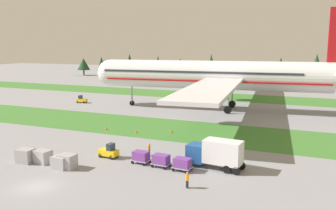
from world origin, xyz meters
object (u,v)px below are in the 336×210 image
Objects in this scene: taxiway_marker_0 at (136,131)px; cargo_dolly_second at (161,160)px; cargo_dolly_lead at (141,156)px; ground_crew_loader at (187,179)px; catering_truck at (216,153)px; uld_container_3 at (67,161)px; uld_container_0 at (25,156)px; uld_container_1 at (43,157)px; taxiway_marker_2 at (106,128)px; baggage_tug at (109,152)px; cargo_dolly_third at (182,163)px; airliner at (220,75)px; uld_container_2 at (61,162)px; pushback_tractor at (82,100)px; taxiway_marker_1 at (171,131)px; ground_crew_marshaller at (149,149)px.

cargo_dolly_second is at bearing -52.16° from taxiway_marker_0.
ground_crew_loader is at bearing -117.61° from cargo_dolly_lead.
catering_truck reaches higher than uld_container_3.
ground_crew_loader is at bearing 0.68° from uld_container_0.
taxiway_marker_2 is at bearing 97.64° from uld_container_1.
cargo_dolly_second is 11.37m from uld_container_3.
ground_crew_loader reaches higher than uld_container_3.
baggage_tug reaches higher than cargo_dolly_third.
airliner reaches higher than cargo_dolly_lead.
cargo_dolly_third is 1.16× the size of uld_container_3.
catering_truck is at bearing 22.88° from uld_container_2.
baggage_tug is 0.99× the size of pushback_tractor.
cargo_dolly_third reaches higher than uld_container_2.
cargo_dolly_lead is 8.99m from uld_container_3.
cargo_dolly_lead reaches higher than taxiway_marker_0.
uld_container_0 is 6.29m from uld_container_3.
airliner is at bearing 13.78° from cargo_dolly_third.
taxiway_marker_0 is at bearing 43.00° from cargo_dolly_second.
uld_container_3 is (-6.93, -45.67, -7.16)m from airliner.
airliner is at bearing 63.21° from taxiway_marker_2.
cargo_dolly_second is 1.16× the size of uld_container_1.
catering_truck is 3.58× the size of uld_container_0.
cargo_dolly_second is 6.71m from catering_truck.
pushback_tractor is at bearing 120.58° from uld_container_1.
uld_container_0 reaches higher than uld_container_2.
baggage_tug is 15.97m from taxiway_marker_1.
cargo_dolly_second is 1.34× the size of ground_crew_loader.
cargo_dolly_lead is at bearing -44.59° from taxiway_marker_2.
pushback_tractor is at bearing 124.34° from uld_container_3.
airliner is 37.73× the size of uld_container_0.
uld_container_0 is at bearing 109.38° from cargo_dolly_third.
uld_container_0 is at bearing 116.90° from cargo_dolly_lead.
cargo_dolly_lead is at bearing -59.76° from taxiway_marker_0.
taxiway_marker_2 is at bearing 37.68° from pushback_tractor.
pushback_tractor is at bearing 49.58° from cargo_dolly_lead.
cargo_dolly_second is at bearing 90.00° from cargo_dolly_third.
catering_truck is at bearing -172.16° from airliner.
catering_truck is 10.32× the size of taxiway_marker_1.
ground_crew_marshaller is 13.18m from taxiway_marker_1.
ground_crew_marshaller is 0.87× the size of uld_container_0.
cargo_dolly_second reaches higher than taxiway_marker_0.
catering_truck reaches higher than ground_crew_marshaller.
uld_container_0 is 2.88× the size of taxiway_marker_1.
taxiway_marker_2 is at bearing 68.77° from catering_truck.
uld_container_1 is at bearing 18.13° from uld_container_0.
uld_container_2 is at bearing -11.34° from uld_container_1.
catering_truck reaches higher than taxiway_marker_2.
taxiway_marker_2 is (-19.75, 14.29, -0.60)m from cargo_dolly_third.
catering_truck is 21.04m from taxiway_marker_0.
uld_container_2 is at bearing 157.09° from baggage_tug.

